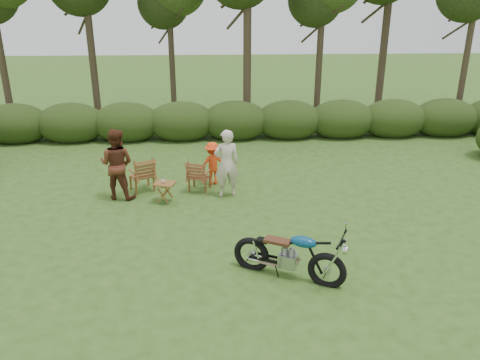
{
  "coord_description": "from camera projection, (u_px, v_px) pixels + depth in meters",
  "views": [
    {
      "loc": [
        -0.84,
        -8.01,
        4.71
      ],
      "look_at": [
        -0.24,
        2.07,
        0.9
      ],
      "focal_mm": 35.0,
      "sensor_mm": 36.0,
      "label": 1
    }
  ],
  "objects": [
    {
      "name": "tree_line",
      "position": [
        248.0,
        31.0,
        16.97
      ],
      "size": [
        22.52,
        11.62,
        8.14
      ],
      "color": "#3C2D21",
      "rests_on": "ground"
    },
    {
      "name": "adult_b",
      "position": [
        120.0,
        197.0,
        12.15
      ],
      "size": [
        1.04,
        0.9,
        1.83
      ],
      "primitive_type": "imported",
      "rotation": [
        0.0,
        0.0,
        2.89
      ],
      "color": "#542818",
      "rests_on": "ground"
    },
    {
      "name": "ground",
      "position": [
        259.0,
        260.0,
        9.19
      ],
      "size": [
        80.0,
        80.0,
        0.0
      ],
      "primitive_type": "plane",
      "color": "#2C4818",
      "rests_on": "ground"
    },
    {
      "name": "adult_a",
      "position": [
        227.0,
        195.0,
        12.28
      ],
      "size": [
        0.72,
        0.54,
        1.78
      ],
      "primitive_type": "imported",
      "rotation": [
        0.0,
        0.0,
        3.33
      ],
      "color": "beige",
      "rests_on": "ground"
    },
    {
      "name": "motorcycle",
      "position": [
        287.0,
        276.0,
        8.64
      ],
      "size": [
        2.15,
        1.6,
        1.16
      ],
      "primitive_type": null,
      "rotation": [
        0.0,
        0.0,
        -0.47
      ],
      "color": "#0C6BA5",
      "rests_on": "ground"
    },
    {
      "name": "lawn_chair_left",
      "position": [
        143.0,
        190.0,
        12.66
      ],
      "size": [
        0.86,
        0.86,
        0.92
      ],
      "primitive_type": null,
      "rotation": [
        0.0,
        0.0,
        3.64
      ],
      "color": "brown",
      "rests_on": "ground"
    },
    {
      "name": "child",
      "position": [
        213.0,
        184.0,
        13.07
      ],
      "size": [
        0.87,
        0.64,
        1.21
      ],
      "primitive_type": "imported",
      "rotation": [
        0.0,
        0.0,
        3.4
      ],
      "color": "#EE4116",
      "rests_on": "ground"
    },
    {
      "name": "side_table",
      "position": [
        165.0,
        193.0,
        11.75
      ],
      "size": [
        0.62,
        0.56,
        0.53
      ],
      "primitive_type": null,
      "rotation": [
        0.0,
        0.0,
        -0.3
      ],
      "color": "brown",
      "rests_on": "ground"
    },
    {
      "name": "cup",
      "position": [
        163.0,
        181.0,
        11.64
      ],
      "size": [
        0.14,
        0.14,
        0.09
      ],
      "primitive_type": "imported",
      "rotation": [
        0.0,
        0.0,
        0.37
      ],
      "color": "beige",
      "rests_on": "side_table"
    },
    {
      "name": "lawn_chair_right",
      "position": [
        200.0,
        190.0,
        12.66
      ],
      "size": [
        0.73,
        0.73,
        0.85
      ],
      "primitive_type": null,
      "rotation": [
        0.0,
        0.0,
        2.84
      ],
      "color": "#5E2C17",
      "rests_on": "ground"
    }
  ]
}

